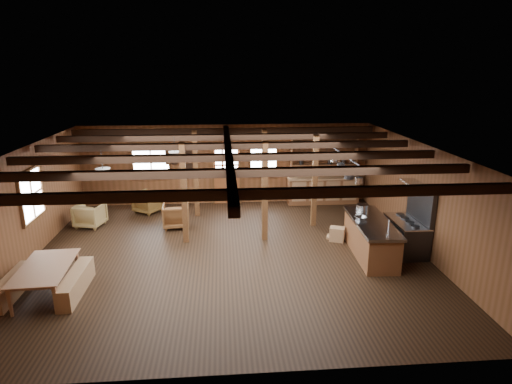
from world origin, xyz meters
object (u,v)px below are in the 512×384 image
Objects in this scene: dining_table at (48,280)px; armchair_a at (176,216)px; armchair_b at (148,202)px; kitchen_island at (371,238)px; armchair_c at (90,215)px; commercial_range at (408,230)px.

dining_table is 4.50m from armchair_a.
kitchen_island is at bearing -179.30° from armchair_b.
armchair_a is 1.01× the size of armchair_c.
armchair_c is (-2.61, 0.26, -0.00)m from armchair_a.
kitchen_island is at bearing -82.79° from dining_table.
armchair_c reaches higher than dining_table.
dining_table is at bearing -166.70° from kitchen_island.
armchair_b is at bearing 150.61° from kitchen_island.
armchair_a reaches higher than armchair_b.
armchair_c is at bearing -9.78° from armchair_a.
kitchen_island reaches higher than dining_table.
armchair_a reaches higher than dining_table.
commercial_range is 2.30× the size of armchair_c.
kitchen_island reaches higher than armchair_b.
armchair_b is (-6.26, 3.95, -0.13)m from kitchen_island.
commercial_range is at bearing 177.21° from armchair_c.
armchair_c is (-0.30, 4.12, 0.04)m from dining_table.
commercial_range is 6.66m from armchair_a.
armchair_a is at bearing -34.21° from dining_table.
armchair_b is at bearing -128.27° from armchair_c.
armchair_b is at bearing 152.55° from commercial_range.
armchair_a is (2.31, 3.86, 0.04)m from dining_table.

